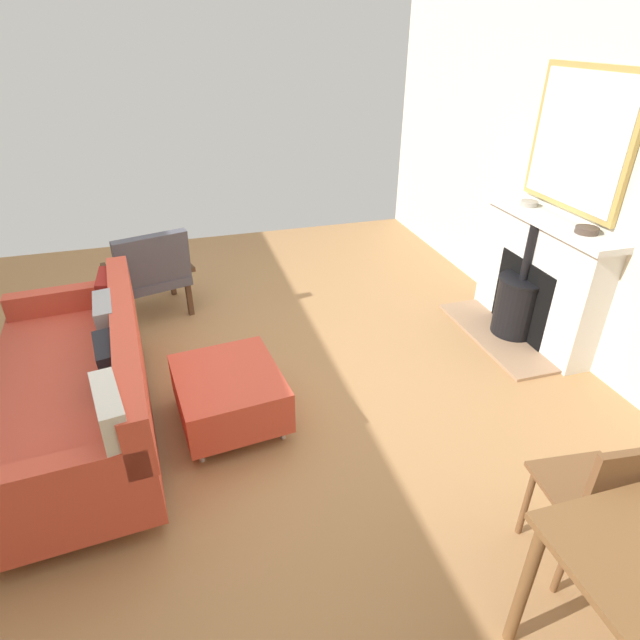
{
  "coord_description": "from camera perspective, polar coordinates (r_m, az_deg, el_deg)",
  "views": [
    {
      "loc": [
        0.01,
        2.95,
        2.27
      ],
      "look_at": [
        -0.82,
        0.08,
        0.56
      ],
      "focal_mm": 28.89,
      "sensor_mm": 36.0,
      "label": 1
    }
  ],
  "objects": [
    {
      "name": "ground_plane",
      "position": [
        3.72,
        -12.67,
        -8.66
      ],
      "size": [
        5.77,
        6.39,
        0.01
      ],
      "primitive_type": "cube",
      "color": "#A87A4C"
    },
    {
      "name": "wall_left",
      "position": [
        4.23,
        28.69,
        14.5
      ],
      "size": [
        0.12,
        6.39,
        2.8
      ],
      "primitive_type": "cube",
      "color": "silver",
      "rests_on": "ground"
    },
    {
      "name": "fireplace",
      "position": [
        4.49,
        22.45,
        3.62
      ],
      "size": [
        0.61,
        1.35,
        1.02
      ],
      "color": "#9E7A5B",
      "rests_on": "ground"
    },
    {
      "name": "mirror_over_mantel",
      "position": [
        4.25,
        26.86,
        17.33
      ],
      "size": [
        0.04,
        0.96,
        0.98
      ],
      "color": "tan"
    },
    {
      "name": "mantel_bowl_near",
      "position": [
        4.52,
        22.18,
        11.92
      ],
      "size": [
        0.13,
        0.13,
        0.04
      ],
      "color": "#9E9384",
      "rests_on": "fireplace"
    },
    {
      "name": "mantel_bowl_far",
      "position": [
        4.05,
        27.47,
        8.87
      ],
      "size": [
        0.16,
        0.16,
        0.04
      ],
      "color": "#47382D",
      "rests_on": "fireplace"
    },
    {
      "name": "sofa",
      "position": [
        3.48,
        -24.91,
        -6.91
      ],
      "size": [
        1.05,
        2.03,
        0.82
      ],
      "color": "#B2B2B7",
      "rests_on": "ground"
    },
    {
      "name": "ottoman",
      "position": [
        3.37,
        -10.04,
        -7.91
      ],
      "size": [
        0.71,
        0.79,
        0.38
      ],
      "color": "#B2B2B7",
      "rests_on": "ground"
    },
    {
      "name": "armchair_accent",
      "position": [
        4.66,
        -18.25,
        5.19
      ],
      "size": [
        0.8,
        0.73,
        0.81
      ],
      "color": "#4C3321",
      "rests_on": "ground"
    },
    {
      "name": "dining_chair_near_fireplace",
      "position": [
        2.64,
        28.85,
        -16.58
      ],
      "size": [
        0.44,
        0.44,
        0.85
      ],
      "color": "brown",
      "rests_on": "ground"
    }
  ]
}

